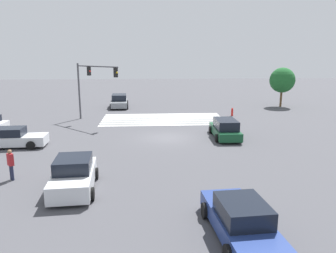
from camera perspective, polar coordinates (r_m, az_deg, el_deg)
The scene contains 11 objects.
ground_plane at distance 25.98m, azimuth 0.00°, elevation -1.94°, with size 129.82×129.82×0.00m, color #47474C.
crosswalk_markings at distance 33.41m, azimuth -0.84°, elevation 1.29°, with size 12.36×6.30×0.01m.
traffic_signal_mast at distance 32.75m, azimuth -13.40°, elevation 7.92°, with size 4.46×4.46×5.61m.
car_0 at distance 12.42m, azimuth 12.54°, elevation -15.66°, with size 2.28×4.94×1.43m.
car_1 at distance 26.17m, azimuth 9.93°, elevation -0.42°, with size 2.05×4.57×1.51m.
car_2 at distance 16.62m, azimuth -16.09°, elevation -8.16°, with size 2.35×4.38×1.60m.
car_3 at distance 41.37m, azimuth -8.49°, elevation 4.36°, with size 2.41×4.77×1.59m.
car_4 at distance 25.72m, azimuth -25.53°, elevation -1.82°, with size 4.57×2.07×1.40m.
pedestrian at distance 18.95m, azimuth -25.71°, elevation -5.78°, with size 0.41×0.41×1.65m.
tree_corner_c at distance 43.69m, azimuth 19.28°, elevation 7.62°, with size 3.12×3.12×4.89m.
fire_hydrant at distance 35.82m, azimuth 11.11°, elevation 2.51°, with size 0.22×0.22×0.86m.
Camera 1 is at (1.62, 25.12, 6.42)m, focal length 35.00 mm.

